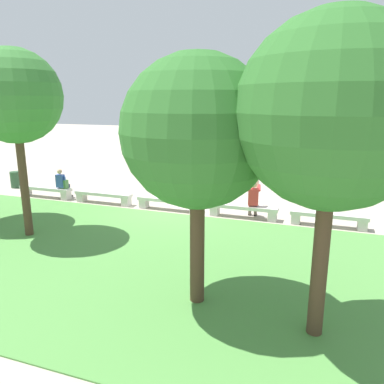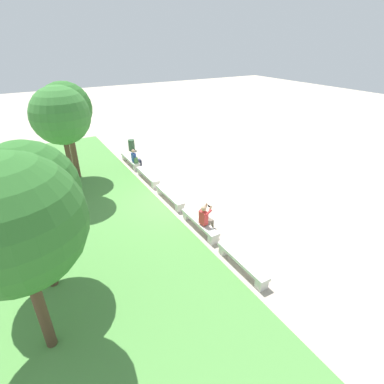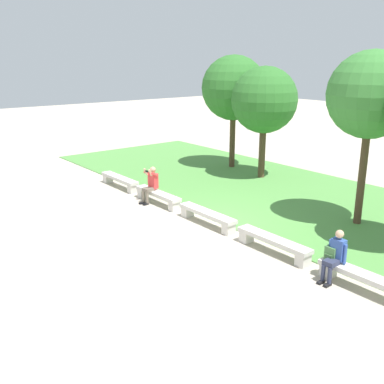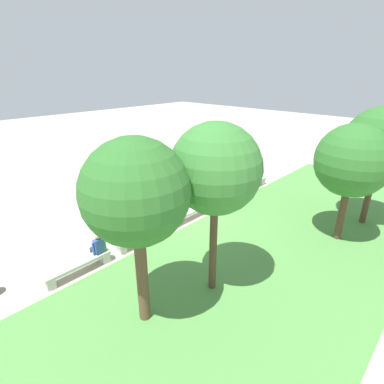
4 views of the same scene
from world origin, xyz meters
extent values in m
plane|color=#B2A593|center=(0.00, 0.00, 0.00)|extent=(80.00, 80.00, 0.00)
cube|color=#518E42|center=(0.00, 4.38, 0.01)|extent=(25.47, 8.00, 0.03)
cube|color=beige|center=(-5.55, 0.00, 0.39)|extent=(2.38, 0.40, 0.12)
cube|color=beige|center=(-6.55, 0.00, 0.17)|extent=(0.28, 0.34, 0.33)
cube|color=beige|center=(-4.54, 0.00, 0.17)|extent=(0.28, 0.34, 0.33)
cube|color=beige|center=(-2.77, 0.00, 0.39)|extent=(2.38, 0.40, 0.12)
cube|color=beige|center=(-3.78, 0.00, 0.17)|extent=(0.28, 0.34, 0.33)
cube|color=beige|center=(-1.76, 0.00, 0.17)|extent=(0.28, 0.34, 0.33)
cube|color=beige|center=(0.00, 0.00, 0.39)|extent=(2.38, 0.40, 0.12)
cube|color=beige|center=(-1.01, 0.00, 0.17)|extent=(0.28, 0.34, 0.33)
cube|color=beige|center=(1.01, 0.00, 0.17)|extent=(0.28, 0.34, 0.33)
cube|color=beige|center=(2.77, 0.00, 0.39)|extent=(2.38, 0.40, 0.12)
cube|color=beige|center=(1.76, 0.00, 0.17)|extent=(0.28, 0.34, 0.33)
cube|color=beige|center=(3.78, 0.00, 0.17)|extent=(0.28, 0.34, 0.33)
cube|color=beige|center=(5.55, 0.00, 0.39)|extent=(2.38, 0.40, 0.12)
cube|color=beige|center=(4.54, 0.00, 0.17)|extent=(0.28, 0.34, 0.33)
cube|color=black|center=(-3.12, -0.46, 0.03)|extent=(0.14, 0.25, 0.06)
cylinder|color=#6B6051|center=(-3.14, -0.39, 0.24)|extent=(0.11, 0.11, 0.42)
cube|color=black|center=(-2.93, -0.42, 0.03)|extent=(0.14, 0.25, 0.06)
cylinder|color=#6B6051|center=(-2.94, -0.36, 0.24)|extent=(0.11, 0.11, 0.42)
cube|color=#6B6051|center=(-3.07, -0.19, 0.51)|extent=(0.37, 0.47, 0.12)
cube|color=#D83838|center=(-3.12, 0.04, 0.79)|extent=(0.37, 0.28, 0.56)
sphere|color=tan|center=(-3.12, 0.04, 1.21)|extent=(0.22, 0.22, 0.22)
cylinder|color=#D83838|center=(-3.28, -0.09, 1.08)|extent=(0.14, 0.32, 0.21)
cylinder|color=tan|center=(-3.19, -0.22, 1.16)|extent=(0.09, 0.19, 0.27)
cylinder|color=#D83838|center=(-2.91, -0.02, 1.08)|extent=(0.14, 0.32, 0.21)
cylinder|color=tan|center=(-2.95, -0.17, 1.16)|extent=(0.13, 0.20, 0.27)
cube|color=black|center=(-3.06, -0.26, 1.20)|extent=(0.15, 0.04, 0.08)
cube|color=black|center=(4.65, -0.42, 0.03)|extent=(0.10, 0.22, 0.06)
cylinder|color=#2D334C|center=(4.65, -0.36, 0.24)|extent=(0.10, 0.10, 0.42)
cube|color=black|center=(4.83, -0.42, 0.03)|extent=(0.10, 0.22, 0.06)
cylinder|color=#2D334C|center=(4.83, -0.36, 0.24)|extent=(0.10, 0.10, 0.42)
cube|color=#2D334C|center=(4.73, -0.18, 0.51)|extent=(0.29, 0.41, 0.12)
cube|color=#33519E|center=(4.73, 0.04, 0.77)|extent=(0.32, 0.21, 0.52)
sphere|color=tan|center=(4.73, 0.04, 1.16)|extent=(0.20, 0.20, 0.20)
cylinder|color=#33519E|center=(4.53, 0.02, 0.72)|extent=(0.08, 0.08, 0.48)
cylinder|color=#33519E|center=(4.93, 0.02, 0.72)|extent=(0.08, 0.08, 0.48)
cube|color=#4C7F47|center=(4.59, -0.01, 0.63)|extent=(0.28, 0.20, 0.36)
cube|color=#395F35|center=(4.59, -0.12, 0.56)|extent=(0.20, 0.06, 0.16)
torus|color=black|center=(4.59, -0.01, 0.83)|extent=(0.10, 0.02, 0.10)
cylinder|color=#4C3826|center=(-5.31, 6.09, 1.44)|extent=(0.27, 0.27, 2.89)
sphere|color=#2D6B28|center=(-5.31, 6.09, 3.79)|extent=(3.00, 3.00, 3.00)
cylinder|color=#4C3826|center=(2.92, 3.83, 1.64)|extent=(0.24, 0.24, 3.28)
sphere|color=#387A33|center=(2.92, 3.83, 4.07)|extent=(2.61, 2.61, 2.61)
cylinder|color=#4C3826|center=(-3.04, 5.73, 1.28)|extent=(0.29, 0.29, 2.56)
sphere|color=#2D6B28|center=(-3.04, 5.73, 3.41)|extent=(2.83, 2.83, 2.83)
camera|label=1|loc=(-5.21, 12.21, 3.98)|focal=35.00mm
camera|label=2|loc=(-11.59, 5.50, 7.17)|focal=28.00mm
camera|label=3|loc=(10.21, -8.73, 5.08)|focal=42.00mm
camera|label=4|loc=(9.14, 8.75, 6.61)|focal=28.00mm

